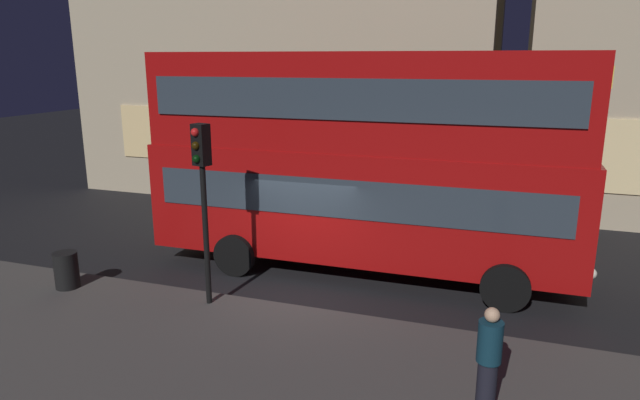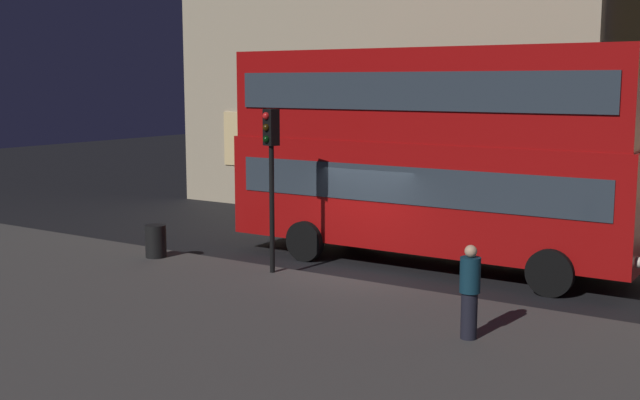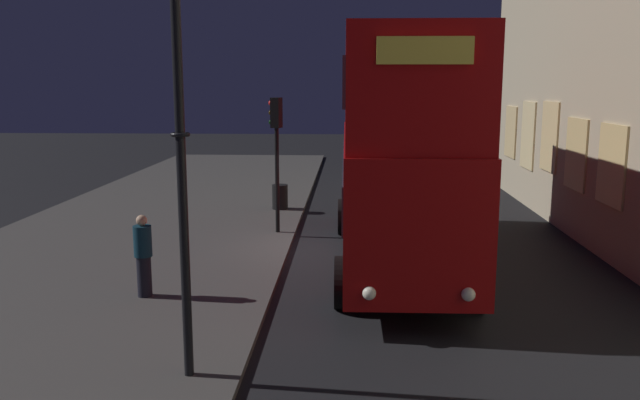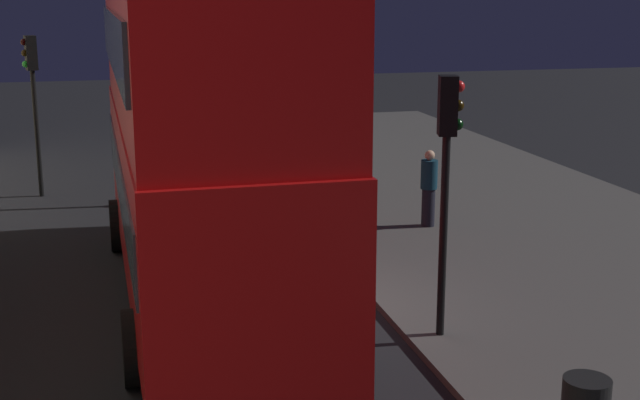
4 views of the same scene
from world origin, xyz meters
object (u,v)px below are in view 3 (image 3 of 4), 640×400
street_lamp (177,59)px  double_decker_bus (397,141)px  litter_bin (280,197)px  traffic_light_near_kerb (276,136)px  pedestrian (143,255)px

street_lamp → double_decker_bus: bearing=153.0°
street_lamp → litter_bin: bearing=-179.8°
double_decker_bus → traffic_light_near_kerb: double_decker_bus is taller
pedestrian → double_decker_bus: bearing=-138.8°
double_decker_bus → litter_bin: (-6.05, -3.56, -2.49)m
litter_bin → double_decker_bus: bearing=30.4°
street_lamp → litter_bin: street_lamp is taller
double_decker_bus → traffic_light_near_kerb: 4.12m
double_decker_bus → litter_bin: 7.45m
litter_bin → pedestrian: bearing=-10.5°
traffic_light_near_kerb → pedestrian: (5.88, -2.05, -1.93)m
pedestrian → litter_bin: pedestrian is taller
double_decker_bus → pedestrian: double_decker_bus is taller
traffic_light_near_kerb → street_lamp: 9.60m
street_lamp → litter_bin: size_ratio=7.22×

